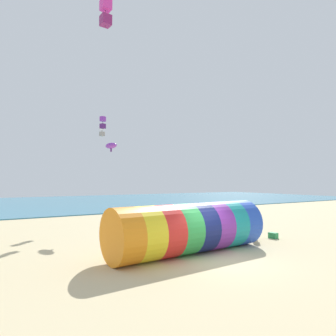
{
  "coord_description": "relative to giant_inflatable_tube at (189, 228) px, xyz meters",
  "views": [
    {
      "loc": [
        -9.17,
        -10.18,
        3.61
      ],
      "look_at": [
        -0.37,
        4.09,
        4.34
      ],
      "focal_mm": 32.0,
      "sensor_mm": 36.0,
      "label": 1
    }
  ],
  "objects": [
    {
      "name": "ground_plane",
      "position": [
        0.35,
        -2.09,
        -1.24
      ],
      "size": [
        120.0,
        120.0,
        0.0
      ],
      "primitive_type": "plane",
      "color": "#CCBA8C"
    },
    {
      "name": "sea",
      "position": [
        0.35,
        39.14,
        -1.19
      ],
      "size": [
        120.0,
        40.0,
        0.1
      ],
      "primitive_type": "cube",
      "color": "teal",
      "rests_on": "ground"
    },
    {
      "name": "giant_inflatable_tube",
      "position": [
        0.0,
        0.0,
        0.0
      ],
      "size": [
        8.63,
        3.01,
        2.48
      ],
      "color": "orange",
      "rests_on": "ground"
    },
    {
      "name": "kite_handler",
      "position": [
        5.63,
        0.83,
        -0.36
      ],
      "size": [
        0.4,
        0.42,
        1.71
      ],
      "color": "black",
      "rests_on": "ground"
    },
    {
      "name": "kite_magenta_box",
      "position": [
        -2.6,
        5.19,
        12.8
      ],
      "size": [
        0.65,
        0.65,
        1.73
      ],
      "color": "#D1339E"
    },
    {
      "name": "kite_purple_box",
      "position": [
        -0.35,
        12.01,
        7.31
      ],
      "size": [
        0.51,
        0.51,
        1.09
      ],
      "color": "purple"
    },
    {
      "name": "kite_white_box",
      "position": [
        0.39,
        14.29,
        7.01
      ],
      "size": [
        0.49,
        0.49,
        1.07
      ],
      "color": "white"
    },
    {
      "name": "kite_purple_parafoil",
      "position": [
        -0.5,
        9.62,
        5.1
      ],
      "size": [
        0.91,
        1.48,
        0.77
      ],
      "color": "purple"
    },
    {
      "name": "cooler_box",
      "position": [
        6.78,
        0.41,
        -1.06
      ],
      "size": [
        0.37,
        0.53,
        0.36
      ],
      "primitive_type": "cube",
      "rotation": [
        0.0,
        0.0,
        1.6
      ],
      "color": "#268C4C",
      "rests_on": "ground"
    }
  ]
}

